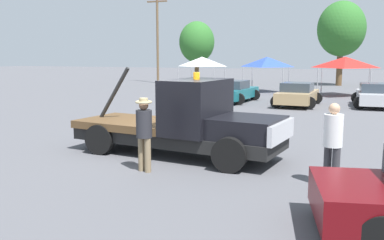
# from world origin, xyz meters

# --- Properties ---
(ground_plane) EXTENTS (160.00, 160.00, 0.00)m
(ground_plane) POSITION_xyz_m (0.00, 0.00, 0.00)
(ground_plane) COLOR #545459
(tow_truck) EXTENTS (6.42, 2.82, 2.51)m
(tow_truck) POSITION_xyz_m (0.38, -0.05, 0.94)
(tow_truck) COLOR black
(tow_truck) RESTS_ON ground
(person_near_truck) EXTENTS (0.41, 0.41, 1.85)m
(person_near_truck) POSITION_xyz_m (4.38, -1.53, 1.07)
(person_near_truck) COLOR #38383D
(person_near_truck) RESTS_ON ground
(person_at_hood) EXTENTS (0.41, 0.41, 1.83)m
(person_at_hood) POSITION_xyz_m (-0.02, -1.93, 1.08)
(person_at_hood) COLOR #847051
(person_at_hood) RESTS_ON ground
(parked_car_teal) EXTENTS (2.72, 4.48, 1.34)m
(parked_car_teal) POSITION_xyz_m (-2.32, 14.33, 0.65)
(parked_car_teal) COLOR #196670
(parked_car_teal) RESTS_ON ground
(parked_car_tan) EXTENTS (2.55, 4.29, 1.34)m
(parked_car_tan) POSITION_xyz_m (1.65, 13.62, 0.65)
(parked_car_tan) COLOR tan
(parked_car_tan) RESTS_ON ground
(parked_car_silver) EXTENTS (2.66, 4.46, 1.34)m
(parked_car_silver) POSITION_xyz_m (5.82, 14.70, 0.65)
(parked_car_silver) COLOR #B7B7BC
(parked_car_silver) RESTS_ON ground
(canopy_tent_white) EXTENTS (3.06, 3.06, 2.73)m
(canopy_tent_white) POSITION_xyz_m (-7.10, 21.91, 2.34)
(canopy_tent_white) COLOR #9E9EA3
(canopy_tent_white) RESTS_ON ground
(canopy_tent_blue) EXTENTS (3.06, 3.06, 2.73)m
(canopy_tent_blue) POSITION_xyz_m (-1.80, 22.02, 2.34)
(canopy_tent_blue) COLOR #9E9EA3
(canopy_tent_blue) RESTS_ON ground
(canopy_tent_red) EXTENTS (3.41, 3.41, 2.76)m
(canopy_tent_red) POSITION_xyz_m (3.93, 20.93, 2.37)
(canopy_tent_red) COLOR #9E9EA3
(canopy_tent_red) RESTS_ON ground
(tree_left) EXTENTS (4.40, 4.40, 7.85)m
(tree_left) POSITION_xyz_m (3.14, 31.80, 5.27)
(tree_left) COLOR brown
(tree_left) RESTS_ON ground
(tree_center) EXTENTS (3.42, 3.42, 6.11)m
(tree_center) POSITION_xyz_m (-9.97, 28.33, 4.10)
(tree_center) COLOR brown
(tree_center) RESTS_ON ground
(utility_pole) EXTENTS (2.20, 0.24, 9.39)m
(utility_pole) POSITION_xyz_m (-14.63, 29.26, 4.96)
(utility_pole) COLOR brown
(utility_pole) RESTS_ON ground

